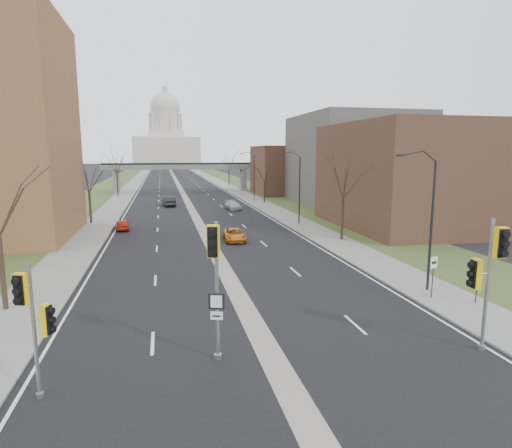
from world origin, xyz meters
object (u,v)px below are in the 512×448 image
object	(u,v)px
signal_pole_left	(34,313)
car_right_near	(234,235)
signal_pole_right	(488,267)
warning_sign	(477,281)
car_left_far	(169,201)
car_right_mid	(233,205)
signal_pole_median	(215,267)
car_left_near	(122,224)
speed_limit_sign	(433,270)

from	to	relation	value
signal_pole_left	car_right_near	bearing A→B (deg)	85.06
signal_pole_right	warning_sign	bearing A→B (deg)	57.48
car_left_far	car_right_mid	distance (m)	11.59
signal_pole_left	signal_pole_median	bearing A→B (deg)	31.21
warning_sign	car_right_near	xyz separation A→B (m)	(-10.50, 20.88, -0.84)
car_right_mid	car_left_far	bearing A→B (deg)	137.99
signal_pole_left	signal_pole_right	bearing A→B (deg)	18.13
signal_pole_left	signal_pole_right	xyz separation A→B (m)	(17.75, -0.11, 0.61)
signal_pole_left	car_left_near	xyz separation A→B (m)	(-0.14, 34.69, -2.62)
signal_pole_median	signal_pole_right	world-z (taller)	signal_pole_median
signal_pole_right	car_right_near	size ratio (longest dim) A/B	1.34
signal_pole_median	car_left_near	bearing A→B (deg)	119.44
car_left_far	signal_pole_median	bearing A→B (deg)	83.92
signal_pole_median	speed_limit_sign	size ratio (longest dim) A/B	2.37
signal_pole_left	warning_sign	xyz separation A→B (m)	(21.75, 5.07, -1.79)
speed_limit_sign	signal_pole_median	bearing A→B (deg)	-174.14
signal_pole_left	car_left_far	xyz separation A→B (m)	(5.40, 55.88, -2.45)
signal_pole_median	car_right_near	world-z (taller)	signal_pole_median
signal_pole_left	speed_limit_sign	distance (m)	20.93
car_left_far	car_right_near	world-z (taller)	car_left_far
car_right_mid	speed_limit_sign	bearing A→B (deg)	-90.66
signal_pole_median	car_right_mid	distance (m)	48.72
signal_pole_median	car_right_near	bearing A→B (deg)	97.11
signal_pole_median	car_left_far	bearing A→B (deg)	109.39
signal_pole_median	car_right_near	size ratio (longest dim) A/B	1.34
car_left_far	car_right_mid	bearing A→B (deg)	138.14
car_left_near	car_left_far	xyz separation A→B (m)	(5.54, 21.20, 0.17)
car_right_near	signal_pole_right	bearing A→B (deg)	-72.65
signal_pole_left	car_right_near	xyz separation A→B (m)	(11.25, 25.96, -2.63)
car_right_near	car_right_mid	size ratio (longest dim) A/B	0.97
signal_pole_median	speed_limit_sign	xyz separation A→B (m)	(13.50, 5.03, -2.28)
car_left_far	signal_pole_right	bearing A→B (deg)	95.36
warning_sign	car_left_near	size ratio (longest dim) A/B	0.57
signal_pole_median	signal_pole_right	bearing A→B (deg)	10.65
signal_pole_median	car_right_mid	size ratio (longest dim) A/B	1.30
signal_pole_right	warning_sign	size ratio (longest dim) A/B	2.87
signal_pole_left	car_left_near	bearing A→B (deg)	108.72
signal_pole_right	car_right_near	xyz separation A→B (m)	(-6.50, 26.07, -3.24)
signal_pole_left	car_left_near	world-z (taller)	signal_pole_left
car_left_near	car_right_near	world-z (taller)	car_left_near
signal_pole_right	speed_limit_sign	size ratio (longest dim) A/B	2.37
car_right_near	car_right_mid	world-z (taller)	car_right_mid
signal_pole_left	signal_pole_right	size ratio (longest dim) A/B	0.84
signal_pole_right	car_right_near	world-z (taller)	signal_pole_right
speed_limit_sign	car_left_far	bearing A→B (deg)	91.73
speed_limit_sign	warning_sign	bearing A→B (deg)	-50.90
signal_pole_left	signal_pole_median	xyz separation A→B (m)	(6.36, 1.44, 0.87)
signal_pole_median	car_left_near	distance (m)	34.06
warning_sign	car_left_far	size ratio (longest dim) A/B	0.43
signal_pole_left	signal_pole_right	world-z (taller)	signal_pole_right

